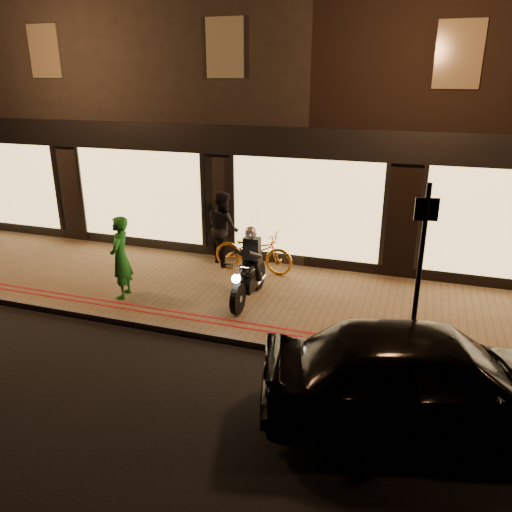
{
  "coord_description": "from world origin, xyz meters",
  "views": [
    {
      "loc": [
        2.6,
        -7.43,
        4.59
      ],
      "look_at": [
        -0.5,
        1.74,
        1.1
      ],
      "focal_mm": 35.0,
      "sensor_mm": 36.0,
      "label": 1
    }
  ],
  "objects_px": {
    "motorcycle": "(249,273)",
    "parked_car": "(428,378)",
    "sign_post": "(420,267)",
    "person_green": "(121,257)",
    "bicycle_gold": "(253,251)"
  },
  "relations": [
    {
      "from": "motorcycle",
      "to": "parked_car",
      "type": "distance_m",
      "value": 4.63
    },
    {
      "from": "sign_post",
      "to": "person_green",
      "type": "height_order",
      "value": "sign_post"
    },
    {
      "from": "parked_car",
      "to": "sign_post",
      "type": "bearing_deg",
      "value": -5.76
    },
    {
      "from": "motorcycle",
      "to": "parked_car",
      "type": "relative_size",
      "value": 0.43
    },
    {
      "from": "bicycle_gold",
      "to": "parked_car",
      "type": "bearing_deg",
      "value": -135.78
    },
    {
      "from": "person_green",
      "to": "parked_car",
      "type": "relative_size",
      "value": 0.39
    },
    {
      "from": "sign_post",
      "to": "person_green",
      "type": "distance_m",
      "value": 6.05
    },
    {
      "from": "motorcycle",
      "to": "person_green",
      "type": "xyz_separation_m",
      "value": [
        -2.62,
        -0.7,
        0.27
      ]
    },
    {
      "from": "bicycle_gold",
      "to": "parked_car",
      "type": "distance_m",
      "value": 6.04
    },
    {
      "from": "bicycle_gold",
      "to": "person_green",
      "type": "bearing_deg",
      "value": 138.63
    },
    {
      "from": "person_green",
      "to": "parked_car",
      "type": "bearing_deg",
      "value": 56.5
    },
    {
      "from": "motorcycle",
      "to": "person_green",
      "type": "height_order",
      "value": "person_green"
    },
    {
      "from": "bicycle_gold",
      "to": "parked_car",
      "type": "height_order",
      "value": "parked_car"
    },
    {
      "from": "motorcycle",
      "to": "parked_car",
      "type": "bearing_deg",
      "value": -39.46
    },
    {
      "from": "sign_post",
      "to": "motorcycle",
      "type": "bearing_deg",
      "value": 156.7
    }
  ]
}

